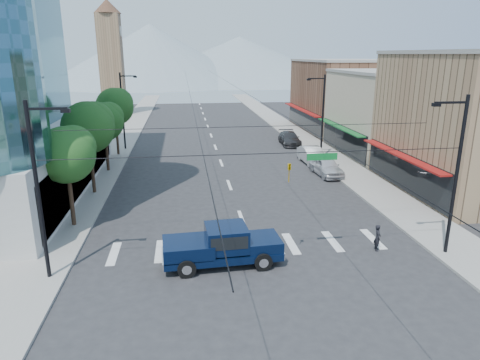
% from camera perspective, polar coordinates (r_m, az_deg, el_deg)
% --- Properties ---
extents(ground, '(160.00, 160.00, 0.00)m').
position_cam_1_polar(ground, '(24.45, 2.13, -10.26)').
color(ground, '#28282B').
rests_on(ground, ground).
extents(sidewalk_left, '(4.00, 120.00, 0.15)m').
position_cam_1_polar(sidewalk_left, '(63.03, -15.00, 5.89)').
color(sidewalk_left, gray).
rests_on(sidewalk_left, ground).
extents(sidewalk_right, '(4.00, 120.00, 0.15)m').
position_cam_1_polar(sidewalk_right, '(64.44, 6.78, 6.55)').
color(sidewalk_right, gray).
rests_on(sidewalk_right, ground).
extents(shop_near, '(12.00, 14.00, 11.00)m').
position_cam_1_polar(shop_near, '(39.85, 29.36, 6.42)').
color(shop_near, '#8C6B4C').
rests_on(shop_near, ground).
extents(shop_mid, '(12.00, 14.00, 9.00)m').
position_cam_1_polar(shop_mid, '(51.76, 20.08, 8.24)').
color(shop_mid, tan).
rests_on(shop_mid, ground).
extents(shop_far, '(12.00, 18.00, 10.00)m').
position_cam_1_polar(shop_far, '(66.22, 13.78, 10.77)').
color(shop_far, brown).
rests_on(shop_far, ground).
extents(clock_tower, '(4.80, 4.80, 20.40)m').
position_cam_1_polar(clock_tower, '(84.50, -16.83, 15.51)').
color(clock_tower, '#8C6B4C').
rests_on(clock_tower, ground).
extents(mountain_left, '(80.00, 80.00, 22.00)m').
position_cam_1_polar(mountain_left, '(171.90, -11.73, 16.08)').
color(mountain_left, gray).
rests_on(mountain_left, ground).
extents(mountain_right, '(90.00, 90.00, 18.00)m').
position_cam_1_polar(mountain_right, '(183.09, -0.07, 15.78)').
color(mountain_right, gray).
rests_on(mountain_right, ground).
extents(tree_near, '(3.65, 3.64, 6.71)m').
position_cam_1_polar(tree_near, '(29.20, -21.91, 3.40)').
color(tree_near, black).
rests_on(tree_near, ground).
extents(tree_midnear, '(4.09, 4.09, 7.52)m').
position_cam_1_polar(tree_midnear, '(35.80, -19.37, 6.84)').
color(tree_midnear, black).
rests_on(tree_midnear, ground).
extents(tree_midfar, '(3.65, 3.64, 6.71)m').
position_cam_1_polar(tree_midfar, '(42.69, -17.48, 7.60)').
color(tree_midfar, black).
rests_on(tree_midfar, ground).
extents(tree_far, '(4.09, 4.09, 7.52)m').
position_cam_1_polar(tree_far, '(49.47, -16.21, 9.52)').
color(tree_far, black).
rests_on(tree_far, ground).
extents(signal_rig, '(21.80, 0.20, 9.00)m').
position_cam_1_polar(signal_rig, '(21.84, 3.19, -0.45)').
color(signal_rig, black).
rests_on(signal_rig, ground).
extents(lamp_pole_nw, '(2.00, 0.25, 9.00)m').
position_cam_1_polar(lamp_pole_nw, '(52.34, -15.26, 9.22)').
color(lamp_pole_nw, black).
rests_on(lamp_pole_nw, ground).
extents(lamp_pole_ne, '(2.00, 0.25, 9.00)m').
position_cam_1_polar(lamp_pole_ne, '(46.25, 10.83, 8.62)').
color(lamp_pole_ne, black).
rests_on(lamp_pole_ne, ground).
extents(pickup_truck, '(6.55, 2.80, 2.18)m').
position_cam_1_polar(pickup_truck, '(23.25, -2.45, -8.64)').
color(pickup_truck, black).
rests_on(pickup_truck, ground).
extents(pedestrian, '(0.51, 0.65, 1.58)m').
position_cam_1_polar(pedestrian, '(26.18, 17.86, -7.32)').
color(pedestrian, black).
rests_on(pedestrian, ground).
extents(parked_car_near, '(2.34, 5.11, 1.70)m').
position_cam_1_polar(parked_car_near, '(41.00, 11.44, 1.78)').
color(parked_car_near, silver).
rests_on(parked_car_near, ground).
extents(parked_car_mid, '(2.02, 5.29, 1.72)m').
position_cam_1_polar(parked_car_mid, '(45.25, 9.59, 3.26)').
color(parked_car_mid, silver).
rests_on(parked_car_mid, ground).
extents(parked_car_far, '(2.50, 5.61, 1.60)m').
position_cam_1_polar(parked_car_far, '(54.44, 6.62, 5.52)').
color(parked_car_far, '#2E2E31').
rests_on(parked_car_far, ground).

